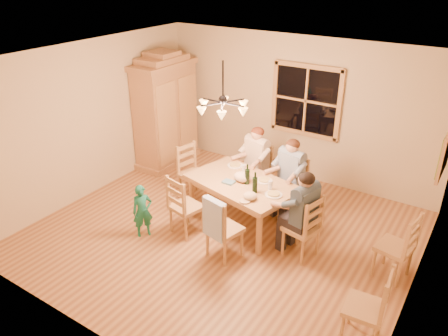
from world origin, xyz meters
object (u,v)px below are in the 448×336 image
Objects in this scene: dining_table at (242,187)px; chair_spare_front at (363,318)px; chair_near_left at (187,215)px; chair_end_right at (301,237)px; chair_end_left at (194,182)px; armoire at (166,114)px; chair_near_right at (224,238)px; adult_plaid_man at (291,168)px; chair_spare_back at (393,257)px; chair_far_right at (289,197)px; chair_far_left at (255,182)px; adult_woman at (256,154)px; wine_bottle_b at (255,182)px; wine_bottle_a at (247,174)px; chandelier at (223,106)px; adult_slate_man at (304,205)px; child at (143,211)px.

chair_spare_front is (2.36, -1.33, -0.35)m from dining_table.
chair_end_right is (1.73, 0.43, 0.00)m from chair_near_left.
chair_end_left is (-1.14, 0.26, -0.35)m from dining_table.
chair_near_right is at bearing -36.86° from armoire.
dining_table is at bearing -25.37° from armoire.
armoire is at bearing -111.54° from chair_end_left.
adult_plaid_man is 0.88× the size of chair_spare_back.
armoire reaches higher than chair_far_right.
chair_far_left is 0.75m from chair_far_right.
adult_woman reaches higher than wine_bottle_b.
chair_end_left is 1.42m from wine_bottle_a.
wine_bottle_a reaches higher than chair_far_left.
wine_bottle_a is at bearing -24.89° from armoire.
armoire is at bearing 146.54° from chandelier.
adult_slate_man is (0.00, -0.00, 0.54)m from chair_end_right.
chair_end_left and chair_end_right have the same top height.
armoire is 2.32× the size of chair_near_left.
chandelier is 3.08m from armoire.
chair_end_left is (-0.55, 0.94, 0.00)m from chair_near_left.
chair_end_right is at bearing 153.43° from adult_woman.
wine_bottle_b reaches higher than chair_near_left.
armoire is 4.00m from chair_end_right.
wine_bottle_a is (2.61, -1.21, -0.13)m from armoire.
chair_near_left is 0.84m from chair_near_right.
chair_near_right is at bearing 63.43° from chair_end_left.
adult_slate_man is (1.38, -1.13, 0.54)m from chair_far_left.
chair_spare_front is at bearing 152.52° from chair_far_left.
chair_near_left is 1.13× the size of adult_plaid_man.
dining_table is 1.18m from adult_slate_man.
wine_bottle_a reaches higher than child.
wine_bottle_b is at bearing 56.77° from chair_spare_front.
armoire is 6.97× the size of wine_bottle_a.
chair_near_left and chair_end_right have the same top height.
chandelier is 1.78m from adult_woman.
chandelier is at bearing 109.82° from adult_slate_man.
chair_far_right is 1.13× the size of adult_plaid_man.
wine_bottle_b is (-0.16, -0.90, 0.08)m from adult_plaid_man.
chandelier is at bearing -102.10° from dining_table.
chair_spare_front is (2.45, -0.92, -1.77)m from chandelier.
chair_far_left and chair_spare_front have the same top height.
chair_far_right is (0.58, 1.11, -1.77)m from chandelier.
chandelier is 0.78× the size of chair_end_left.
chandelier is at bearing 70.32° from chair_end_left.
adult_woman is 1.78m from adult_slate_man.
chair_near_left is at bearing -152.01° from wine_bottle_b.
adult_plaid_man is 0.83m from wine_bottle_a.
adult_slate_man reaches higher than dining_table.
child is (1.41, -2.30, -0.63)m from armoire.
armoire is 2.81m from dining_table.
armoire reaches higher than child.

